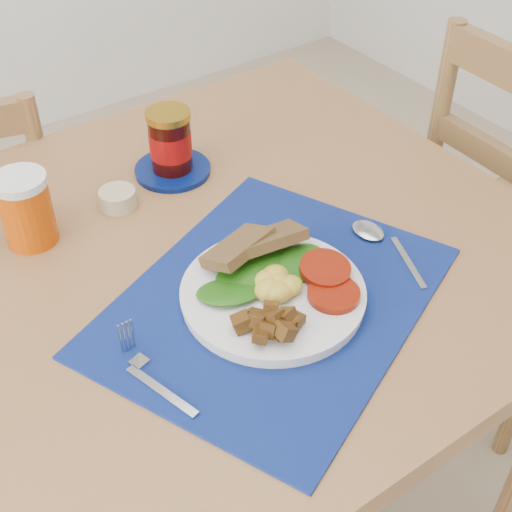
{
  "coord_description": "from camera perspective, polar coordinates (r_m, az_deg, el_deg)",
  "views": [
    {
      "loc": [
        -0.21,
        -0.51,
        1.44
      ],
      "look_at": [
        0.21,
        0.09,
        0.8
      ],
      "focal_mm": 50.0,
      "sensor_mm": 36.0,
      "label": 1
    }
  ],
  "objects": [
    {
      "name": "table",
      "position": [
        1.07,
        -12.87,
        -6.9
      ],
      "size": [
        1.4,
        0.9,
        0.75
      ],
      "color": "brown",
      "rests_on": "ground"
    },
    {
      "name": "placemat",
      "position": [
        0.98,
        1.35,
        -3.54
      ],
      "size": [
        0.58,
        0.53,
        0.0
      ],
      "primitive_type": "cube",
      "rotation": [
        0.0,
        0.0,
        0.41
      ],
      "color": "black",
      "rests_on": "table"
    },
    {
      "name": "breakfast_plate",
      "position": [
        0.97,
        1.25,
        -2.95
      ],
      "size": [
        0.25,
        0.25,
        0.06
      ],
      "rotation": [
        0.0,
        0.0,
        0.12
      ],
      "color": "silver",
      "rests_on": "placemat"
    },
    {
      "name": "fork",
      "position": [
        0.9,
        -8.71,
        -9.17
      ],
      "size": [
        0.04,
        0.16,
        0.0
      ],
      "rotation": [
        0.0,
        0.0,
        0.27
      ],
      "color": "#B2B5BA",
      "rests_on": "placemat"
    },
    {
      "name": "spoon",
      "position": [
        1.09,
        9.92,
        1.17
      ],
      "size": [
        0.05,
        0.17,
        0.01
      ],
      "rotation": [
        0.0,
        0.0,
        -0.38
      ],
      "color": "#B2B5BA",
      "rests_on": "placemat"
    },
    {
      "name": "juice_glass",
      "position": [
        1.11,
        -17.88,
        3.44
      ],
      "size": [
        0.08,
        0.08,
        0.11
      ],
      "primitive_type": "cylinder",
      "color": "#C04305",
      "rests_on": "table"
    },
    {
      "name": "ramekin",
      "position": [
        1.17,
        -11.0,
        4.53
      ],
      "size": [
        0.06,
        0.06,
        0.03
      ],
      "primitive_type": "cylinder",
      "color": "#BDAF8A",
      "rests_on": "table"
    },
    {
      "name": "jam_on_saucer",
      "position": [
        1.21,
        -6.84,
        8.71
      ],
      "size": [
        0.13,
        0.13,
        0.12
      ],
      "color": "#051554",
      "rests_on": "table"
    }
  ]
}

